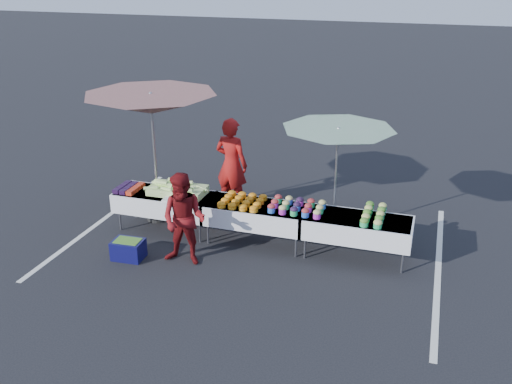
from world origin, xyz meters
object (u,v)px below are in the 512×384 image
(table_right, at_px, (357,227))
(umbrella_left, at_px, (151,105))
(table_center, at_px, (256,214))
(storage_bin, at_px, (128,249))
(umbrella_right, at_px, (338,138))
(customer, at_px, (184,220))
(table_left, at_px, (165,201))
(vendor, at_px, (231,164))

(table_right, relative_size, umbrella_left, 0.65)
(table_center, xyz_separation_m, storage_bin, (-1.92, -1.23, -0.41))
(table_right, height_order, storage_bin, table_right)
(umbrella_right, bearing_deg, customer, -139.60)
(table_left, bearing_deg, table_center, 0.00)
(table_left, bearing_deg, storage_bin, -95.44)
(table_center, distance_m, table_right, 1.80)
(table_center, distance_m, customer, 1.41)
(vendor, bearing_deg, table_left, 68.58)
(vendor, xyz_separation_m, customer, (0.03, -2.39, -0.16))
(vendor, relative_size, umbrella_right, 0.92)
(table_right, xyz_separation_m, vendor, (-2.75, 1.34, 0.38))
(storage_bin, bearing_deg, umbrella_right, 29.40)
(customer, xyz_separation_m, storage_bin, (-1.00, -0.18, -0.62))
(vendor, bearing_deg, customer, 101.82)
(table_center, bearing_deg, table_right, 0.00)
(table_left, xyz_separation_m, table_center, (1.80, 0.00, 0.00))
(umbrella_right, bearing_deg, table_right, -56.09)
(customer, bearing_deg, table_right, 20.45)
(table_left, relative_size, table_right, 1.00)
(umbrella_right, bearing_deg, storage_bin, -147.43)
(table_left, height_order, table_right, same)
(customer, height_order, umbrella_right, umbrella_right)
(vendor, relative_size, umbrella_left, 0.67)
(table_center, relative_size, customer, 1.16)
(table_left, relative_size, customer, 1.16)
(vendor, bearing_deg, storage_bin, 80.38)
(table_left, relative_size, storage_bin, 3.41)
(table_right, relative_size, umbrella_right, 0.89)
(table_right, xyz_separation_m, storage_bin, (-3.72, -1.23, -0.41))
(table_left, bearing_deg, table_right, 0.00)
(vendor, bearing_deg, umbrella_right, 177.37)
(table_right, relative_size, customer, 1.16)
(table_left, xyz_separation_m, customer, (0.88, -1.05, 0.22))
(vendor, height_order, umbrella_left, umbrella_left)
(table_center, distance_m, vendor, 1.68)
(customer, bearing_deg, storage_bin, -170.77)
(customer, bearing_deg, umbrella_right, 39.63)
(umbrella_right, height_order, storage_bin, umbrella_right)
(table_right, height_order, umbrella_left, umbrella_left)
(table_right, relative_size, storage_bin, 3.41)
(table_right, bearing_deg, storage_bin, -161.68)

